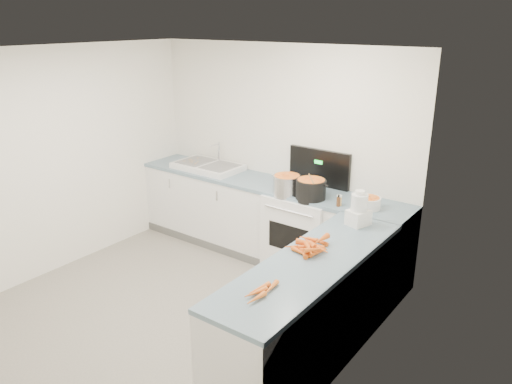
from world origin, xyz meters
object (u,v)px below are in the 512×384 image
Objects in this scene: black_pot at (311,190)px; spice_jar at (339,201)px; sink at (208,166)px; stove at (304,230)px; mixing_bowl at (368,203)px; extract_bottle at (338,202)px; food_processor at (359,210)px; steel_pot at (287,185)px.

black_pot is 3.39× the size of spice_jar.
stove is at bearing -0.62° from sink.
extract_bottle is (-0.27, -0.13, -0.01)m from mixing_bowl.
extract_bottle is (0.50, -0.19, 0.51)m from stove.
food_processor reaches higher than spice_jar.
food_processor is (0.38, -0.34, 0.10)m from spice_jar.
steel_pot is at bearing -179.73° from spice_jar.
stove is 1.54m from sink.
extract_bottle is at bearing -154.17° from mixing_bowl.
mixing_bowl is at bearing 8.65° from black_pot.
extract_bottle is 1.04× the size of spice_jar.
spice_jar is (0.64, 0.00, -0.05)m from steel_pot.
sink is at bearing 167.27° from food_processor.
extract_bottle is 0.29× the size of food_processor.
extract_bottle is (1.95, -0.20, 0.01)m from sink.
food_processor is (0.72, -0.36, 0.05)m from black_pot.
sink is at bearing 178.10° from mixing_bowl.
steel_pot reaches higher than extract_bottle.
steel_pot is 0.92m from mixing_bowl.
spice_jar is at bearing 0.27° from steel_pot.
food_processor is at bearing -18.65° from steel_pot.
sink is 2.68× the size of black_pot.
mixing_bowl is (2.22, -0.07, 0.02)m from sink.
sink reaches higher than extract_bottle.
black_pot is at bearing -171.35° from mixing_bowl.
stove reaches higher than sink.
sink is at bearing 174.06° from extract_bottle.
stove is 1.18m from food_processor.
food_processor reaches higher than mixing_bowl.
stove reaches higher than extract_bottle.
spice_jar is 0.28× the size of food_processor.
spice_jar is at bearing -5.28° from sink.
sink is 1.96m from extract_bottle.
food_processor is at bearing -40.87° from extract_bottle.
stove reaches higher than steel_pot.
steel_pot is 3.24× the size of spice_jar.
black_pot is at bearing 177.87° from spice_jar.
mixing_bowl is 0.29m from spice_jar.
steel_pot reaches higher than spice_jar.
food_processor is (0.10, -0.45, 0.09)m from mixing_bowl.
stove is 4.06× the size of food_processor.
food_processor is (2.32, -0.52, 0.11)m from sink.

